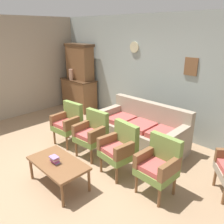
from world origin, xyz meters
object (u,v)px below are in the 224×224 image
(coffee_table, at_px, (58,164))
(book_stack_on_table, at_px, (55,160))
(armchair_near_couch_end, at_px, (120,147))
(vase_on_cabinet, at_px, (71,74))
(armchair_near_cabinet, at_px, (92,132))
(side_cabinet, at_px, (79,94))
(floral_couch, at_px, (142,131))
(armchair_row_middle, at_px, (68,122))
(armchair_by_doorway, at_px, (159,164))

(coffee_table, bearing_deg, book_stack_on_table, -101.31)
(armchair_near_couch_end, relative_size, coffee_table, 0.90)
(vase_on_cabinet, bearing_deg, armchair_near_cabinet, -28.19)
(side_cabinet, distance_m, armchair_near_cabinet, 2.89)
(vase_on_cabinet, distance_m, floral_couch, 3.09)
(coffee_table, bearing_deg, armchair_near_couch_end, 64.05)
(armchair_row_middle, relative_size, coffee_table, 0.90)
(side_cabinet, xyz_separation_m, floral_couch, (2.86, -0.51, -0.14))
(armchair_by_doorway, bearing_deg, armchair_near_couch_end, -177.40)
(armchair_row_middle, height_order, armchair_by_doorway, same)
(vase_on_cabinet, height_order, coffee_table, vase_on_cabinet)
(vase_on_cabinet, relative_size, armchair_row_middle, 0.35)
(armchair_near_couch_end, bearing_deg, book_stack_on_table, -115.35)
(coffee_table, height_order, book_stack_on_table, book_stack_on_table)
(armchair_near_couch_end, height_order, book_stack_on_table, armchair_near_couch_end)
(armchair_row_middle, relative_size, armchair_near_cabinet, 1.00)
(floral_couch, height_order, armchair_by_doorway, same)
(armchair_near_cabinet, distance_m, armchair_by_doorway, 1.53)
(side_cabinet, height_order, vase_on_cabinet, vase_on_cabinet)
(book_stack_on_table, bearing_deg, armchair_near_couch_end, 64.65)
(armchair_near_couch_end, bearing_deg, armchair_row_middle, 179.12)
(armchair_near_cabinet, bearing_deg, vase_on_cabinet, 151.81)
(armchair_by_doorway, relative_size, coffee_table, 0.90)
(armchair_row_middle, xyz_separation_m, armchair_near_cabinet, (0.75, 0.03, 0.00))
(armchair_near_cabinet, bearing_deg, book_stack_on_table, -72.95)
(armchair_by_doorway, bearing_deg, vase_on_cabinet, 161.31)
(armchair_near_cabinet, bearing_deg, coffee_table, -71.77)
(vase_on_cabinet, bearing_deg, side_cabinet, 59.08)
(book_stack_on_table, bearing_deg, vase_on_cabinet, 140.19)
(side_cabinet, relative_size, vase_on_cabinet, 3.69)
(side_cabinet, relative_size, armchair_near_cabinet, 1.28)
(side_cabinet, bearing_deg, armchair_by_doorway, -21.46)
(side_cabinet, height_order, coffee_table, side_cabinet)
(armchair_row_middle, bearing_deg, book_stack_on_table, -42.98)
(vase_on_cabinet, bearing_deg, armchair_row_middle, -37.77)
(armchair_row_middle, bearing_deg, floral_couch, 42.27)
(armchair_near_couch_end, relative_size, book_stack_on_table, 5.75)
(side_cabinet, distance_m, vase_on_cabinet, 0.65)
(armchair_row_middle, bearing_deg, armchair_near_cabinet, 1.91)
(floral_couch, relative_size, armchair_near_couch_end, 2.15)
(floral_couch, bearing_deg, vase_on_cabinet, 173.78)
(floral_couch, distance_m, armchair_near_cabinet, 1.14)
(armchair_near_couch_end, height_order, armchair_by_doorway, same)
(armchair_row_middle, height_order, book_stack_on_table, armchair_row_middle)
(armchair_near_couch_end, bearing_deg, armchair_by_doorway, 2.60)
(armchair_by_doorway, distance_m, book_stack_on_table, 1.58)
(armchair_near_couch_end, distance_m, coffee_table, 1.04)
(floral_couch, xyz_separation_m, coffee_table, (-0.10, -2.02, 0.05))
(floral_couch, distance_m, armchair_by_doorway, 1.54)
(armchair_near_cabinet, bearing_deg, armchair_near_couch_end, -3.59)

